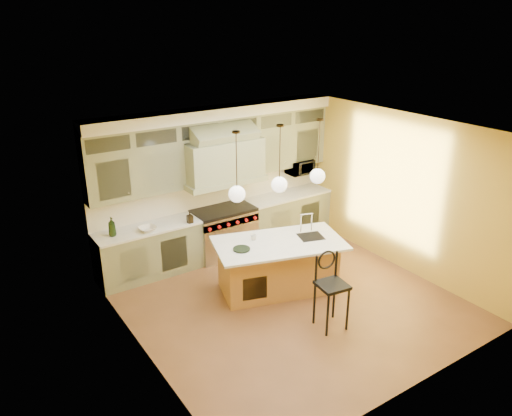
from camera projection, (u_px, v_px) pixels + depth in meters
floor at (289, 302)px, 8.32m from camera, size 5.00×5.00×0.00m
ceiling at (294, 130)px, 7.26m from camera, size 5.00×5.00×0.00m
wall_back at (213, 180)px, 9.73m from camera, size 5.00×0.00×5.00m
wall_front at (421, 291)px, 5.86m from camera, size 5.00×0.00×5.00m
wall_left at (139, 263)px, 6.50m from camera, size 0.00×5.00×5.00m
wall_right at (400, 192)px, 9.08m from camera, size 0.00×5.00×5.00m
back_cabinetry at (220, 185)px, 9.53m from camera, size 5.00×0.77×2.90m
range at (224, 231)px, 9.81m from camera, size 1.20×0.74×0.96m
kitchen_island at (278, 264)px, 8.54m from camera, size 2.40×1.74×1.35m
counter_stool at (331, 286)px, 7.45m from camera, size 0.48×0.48×1.21m
microwave at (300, 167)px, 10.54m from camera, size 0.54×0.37×0.30m
oil_bottle_a at (112, 227)px, 8.46m from camera, size 0.14×0.14×0.34m
oil_bottle_b at (190, 217)px, 9.01m from camera, size 0.10×0.10×0.21m
fruit_bowl at (148, 229)px, 8.70m from camera, size 0.34×0.34×0.08m
cup at (254, 237)px, 8.40m from camera, size 0.11×0.11×0.09m
pendant_left at (237, 192)px, 7.59m from camera, size 0.26×0.26×1.11m
pendant_center at (279, 183)px, 8.00m from camera, size 0.26×0.26×1.11m
pendant_right at (318, 174)px, 8.41m from camera, size 0.26×0.26×1.11m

